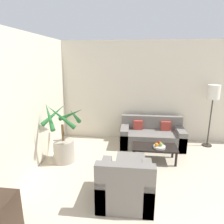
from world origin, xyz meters
The scene contains 11 objects.
wall_back centered at (0.00, 6.51, 1.35)m, with size 7.94×0.06×2.70m.
potted_palm centered at (-2.69, 4.94, 0.46)m, with size 0.91×0.89×1.38m.
sofa_loveseat centered at (-0.70, 6.00, 0.26)m, with size 1.61×0.76×0.74m.
floor_lamp centered at (0.76, 6.15, 1.34)m, with size 0.29×0.29×1.60m.
coffee_table centered at (-0.71, 5.18, 0.30)m, with size 0.98×0.49×0.34m.
fruit_bowl centered at (-0.61, 5.12, 0.37)m, with size 0.26×0.26×0.05m.
apple_red centered at (-0.60, 5.20, 0.43)m, with size 0.08×0.08×0.08m.
apple_green centered at (-0.58, 5.11, 0.43)m, with size 0.08×0.08×0.08m.
orange_fruit centered at (-0.67, 5.09, 0.43)m, with size 0.08×0.08×0.08m.
armchair centered at (-1.28, 3.80, 0.27)m, with size 0.85×0.84×0.81m.
ottoman centered at (-1.21, 4.57, 0.18)m, with size 0.56×0.50×0.36m.
Camera 1 is at (-1.18, 1.03, 2.20)m, focal length 32.00 mm.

